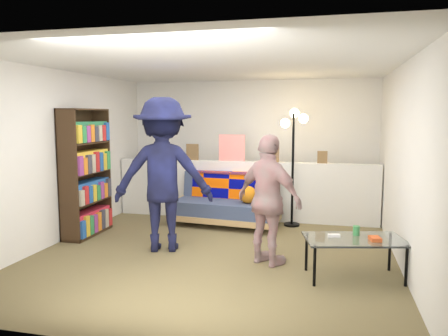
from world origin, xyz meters
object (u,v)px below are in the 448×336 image
object	(u,v)px
coffee_table	(355,241)
person_left	(163,175)
bookshelf	(86,177)
floor_lamp	(294,143)
person_right	(269,200)
futon_sofa	(227,204)

from	to	relation	value
coffee_table	person_left	xyz separation A→B (m)	(-2.41, 0.48, 0.59)
coffee_table	person_left	size ratio (longest dim) A/B	0.58
person_left	bookshelf	bearing A→B (deg)	-31.97
floor_lamp	person_right	bearing A→B (deg)	-93.51
coffee_table	person_right	xyz separation A→B (m)	(-0.98, 0.22, 0.36)
coffee_table	person_right	size ratio (longest dim) A/B	0.75
futon_sofa	floor_lamp	distance (m)	1.46
floor_lamp	person_left	bearing A→B (deg)	-132.54
bookshelf	person_left	world-z (taller)	person_left
person_left	futon_sofa	bearing A→B (deg)	-124.39
floor_lamp	person_right	xyz separation A→B (m)	(-0.12, -1.95, -0.55)
futon_sofa	coffee_table	size ratio (longest dim) A/B	1.54
bookshelf	person_right	xyz separation A→B (m)	(2.81, -0.67, -0.09)
floor_lamp	person_left	distance (m)	2.32
coffee_table	person_left	world-z (taller)	person_left
futon_sofa	coffee_table	bearing A→B (deg)	-45.84
futon_sofa	bookshelf	bearing A→B (deg)	-150.38
person_left	person_right	xyz separation A→B (m)	(1.43, -0.26, -0.22)
coffee_table	futon_sofa	bearing A→B (deg)	134.16
person_left	person_right	distance (m)	1.47
futon_sofa	bookshelf	size ratio (longest dim) A/B	0.96
person_left	person_right	bearing A→B (deg)	154.06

